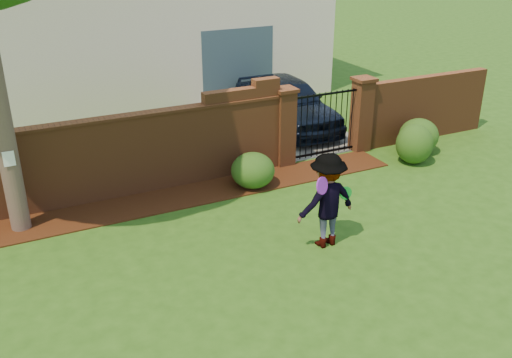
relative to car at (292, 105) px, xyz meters
name	(u,v)px	position (x,y,z in m)	size (l,w,h in m)	color
ground	(273,272)	(-3.82, -6.15, -0.73)	(80.00, 80.00, 0.01)	#285014
mulch_bed	(158,202)	(-4.77, -2.82, -0.71)	(11.10, 1.08, 0.03)	black
brick_wall	(94,159)	(-5.83, -2.15, 0.21)	(8.70, 0.31, 2.16)	brown
brick_wall_return	(423,108)	(2.78, -2.15, 0.13)	(4.00, 0.25, 1.70)	brown
pillar_left	(284,127)	(-1.42, -2.15, 0.24)	(0.50, 0.50, 1.88)	brown
pillar_right	(361,114)	(0.78, -2.15, 0.24)	(0.50, 0.50, 1.88)	brown
iron_gate	(324,124)	(-0.32, -2.15, 0.13)	(1.78, 0.03, 1.60)	black
driveway	(252,113)	(-0.32, 1.85, -0.72)	(3.20, 8.00, 0.01)	#65635E
car	(292,105)	(0.00, 0.00, 0.00)	(1.70, 4.23, 1.44)	black
paper_notice	(9,159)	(-7.42, -2.94, 0.78)	(0.20, 0.01, 0.28)	white
shrub_left	(253,170)	(-2.65, -2.99, -0.33)	(0.96, 0.96, 0.78)	#1B4715
shrub_middle	(414,144)	(1.43, -3.45, -0.24)	(0.88, 0.88, 0.96)	#1B4715
shrub_right	(419,136)	(2.00, -2.94, -0.28)	(0.98, 0.98, 0.87)	#1B4715
man	(328,201)	(-2.56, -5.81, 0.15)	(1.13, 0.65, 1.74)	gray
frisbee_purple	(322,186)	(-2.84, -6.02, 0.60)	(0.30, 0.30, 0.03)	purple
frisbee_green	(346,193)	(-2.23, -5.85, 0.26)	(0.24, 0.24, 0.02)	green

